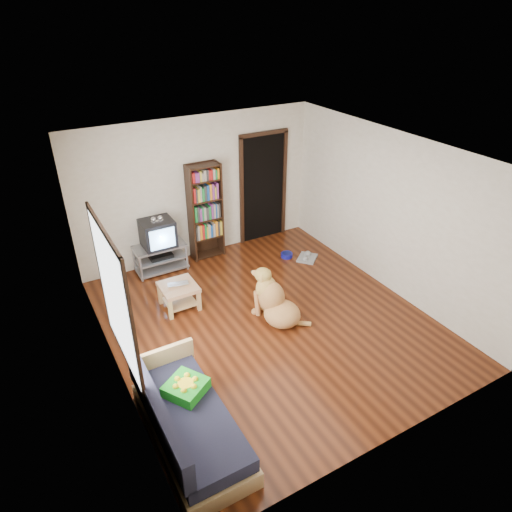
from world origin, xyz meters
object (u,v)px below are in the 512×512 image
tv_stand (161,257)px  crt_tv (157,233)px  green_cushion (186,387)px  bookshelf (205,207)px  sofa (186,423)px  dog (275,302)px  grey_rag (307,258)px  coffee_table (179,292)px  laptop (179,286)px  dog_bowl (287,255)px

tv_stand → crt_tv: crt_tv is taller
green_cushion → tv_stand: bearing=43.4°
bookshelf → sofa: bearing=-117.3°
crt_tv → dog: bearing=-65.8°
grey_rag → coffee_table: size_ratio=0.73×
laptop → dog_bowl: 2.44m
tv_stand → dog: bearing=-65.6°
green_cushion → laptop: 2.23m
dog → green_cushion: bearing=-149.0°
tv_stand → bookshelf: size_ratio=0.50×
grey_rag → sofa: size_ratio=0.22×
laptop → grey_rag: size_ratio=0.80×
sofa → dog: (1.99, 1.39, 0.05)m
green_cushion → bookshelf: 3.93m
green_cushion → grey_rag: (3.37, 2.39, -0.47)m
grey_rag → sofa: (-3.49, -2.66, 0.25)m
bookshelf → coffee_table: size_ratio=3.27×
laptop → crt_tv: size_ratio=0.55×
grey_rag → crt_tv: bearing=158.5°
crt_tv → sofa: (-0.97, -3.65, -0.48)m
coffee_table → dog: bearing=-41.6°
green_cushion → bookshelf: bookshelf is taller
laptop → grey_rag: (2.65, 0.28, -0.40)m
laptop → tv_stand: tv_stand is taller
sofa → dog_bowl: bearing=42.3°
green_cushion → coffee_table: (0.72, 2.14, -0.21)m
grey_rag → dog: (-1.51, -1.27, 0.29)m
laptop → bookshelf: bookshelf is taller
laptop → dog: bearing=-28.4°
dog → sofa: bearing=-145.0°
tv_stand → coffee_table: tv_stand is taller
dog_bowl → coffee_table: (-2.35, -0.50, 0.24)m
tv_stand → dog: dog is taller
grey_rag → bookshelf: 2.14m
green_cushion → tv_stand: green_cushion is taller
dog_bowl → tv_stand: size_ratio=0.24×
tv_stand → crt_tv: 0.47m
grey_rag → tv_stand: 2.71m
bookshelf → grey_rag: bearing=-34.2°
laptop → dog_bowl: size_ratio=1.46×
sofa → tv_stand: bearing=75.0°
bookshelf → laptop: bearing=-128.7°
coffee_table → green_cushion: bearing=-108.7°
coffee_table → dog: size_ratio=0.58×
laptop → dog: dog is taller
green_cushion → grey_rag: bearing=2.9°
laptop → dog: size_ratio=0.34×
grey_rag → tv_stand: bearing=158.9°
dog → laptop: bearing=139.2°
dog_bowl → dog: dog is taller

